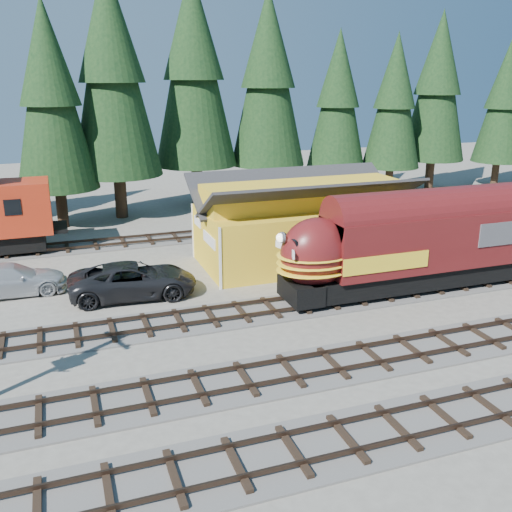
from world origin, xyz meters
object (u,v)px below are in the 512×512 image
object	(u,v)px
pickup_truck_a	(133,280)
pickup_truck_b	(10,280)
locomotive	(409,248)
depot	(303,214)

from	to	relation	value
pickup_truck_a	pickup_truck_b	bearing A→B (deg)	72.01
pickup_truck_a	locomotive	bearing A→B (deg)	-102.52
depot	locomotive	world-z (taller)	depot
locomotive	pickup_truck_a	xyz separation A→B (m)	(-13.53, 4.03, -1.51)
pickup_truck_a	pickup_truck_b	distance (m)	6.41
depot	pickup_truck_a	world-z (taller)	depot
depot	pickup_truck_b	bearing A→B (deg)	-179.79
locomotive	pickup_truck_a	bearing A→B (deg)	163.40
depot	pickup_truck_b	xyz separation A→B (m)	(-16.41, -0.06, -2.15)
locomotive	pickup_truck_b	bearing A→B (deg)	161.70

